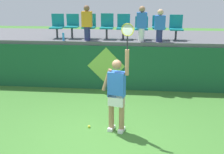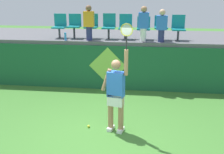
# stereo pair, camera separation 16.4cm
# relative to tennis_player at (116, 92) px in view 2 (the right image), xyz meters

# --- Properties ---
(ground_plane) EXTENTS (40.00, 40.00, 0.00)m
(ground_plane) POSITION_rel_tennis_player_xyz_m (-0.36, -0.50, -1.00)
(ground_plane) COLOR #3D752D
(court_back_wall) EXTENTS (11.97, 0.20, 1.51)m
(court_back_wall) POSITION_rel_tennis_player_xyz_m (-0.36, 2.96, -0.24)
(court_back_wall) COLOR #195633
(court_back_wall) RESTS_ON ground_plane
(spectator_platform) EXTENTS (11.97, 3.01, 0.12)m
(spectator_platform) POSITION_rel_tennis_player_xyz_m (-0.36, 4.41, 0.58)
(spectator_platform) COLOR #56565B
(spectator_platform) RESTS_ON court_back_wall
(tennis_player) EXTENTS (0.74, 0.35, 2.59)m
(tennis_player) POSITION_rel_tennis_player_xyz_m (0.00, 0.00, 0.00)
(tennis_player) COLOR white
(tennis_player) RESTS_ON ground_plane
(tennis_ball) EXTENTS (0.07, 0.07, 0.07)m
(tennis_ball) POSITION_rel_tennis_player_xyz_m (-0.69, 0.07, -0.97)
(tennis_ball) COLOR #D1E533
(tennis_ball) RESTS_ON ground_plane
(water_bottle) EXTENTS (0.07, 0.07, 0.26)m
(water_bottle) POSITION_rel_tennis_player_xyz_m (-2.05, 3.03, 0.77)
(water_bottle) COLOR #338CE5
(water_bottle) RESTS_ON spectator_platform
(stadium_chair_0) EXTENTS (0.44, 0.42, 0.84)m
(stadium_chair_0) POSITION_rel_tennis_player_xyz_m (-2.40, 3.58, 1.09)
(stadium_chair_0) COLOR #38383D
(stadium_chair_0) RESTS_ON spectator_platform
(stadium_chair_1) EXTENTS (0.44, 0.42, 0.84)m
(stadium_chair_1) POSITION_rel_tennis_player_xyz_m (-1.86, 3.58, 1.11)
(stadium_chair_1) COLOR #38383D
(stadium_chair_1) RESTS_ON spectator_platform
(stadium_chair_2) EXTENTS (0.44, 0.42, 0.85)m
(stadium_chair_2) POSITION_rel_tennis_player_xyz_m (-1.26, 3.58, 1.11)
(stadium_chair_2) COLOR #38383D
(stadium_chair_2) RESTS_ON spectator_platform
(stadium_chair_3) EXTENTS (0.44, 0.42, 0.86)m
(stadium_chair_3) POSITION_rel_tennis_player_xyz_m (-0.64, 3.58, 1.11)
(stadium_chair_3) COLOR #38383D
(stadium_chair_3) RESTS_ON spectator_platform
(stadium_chair_4) EXTENTS (0.44, 0.42, 0.85)m
(stadium_chair_4) POSITION_rel_tennis_player_xyz_m (-0.06, 3.58, 1.10)
(stadium_chair_4) COLOR #38383D
(stadium_chair_4) RESTS_ON spectator_platform
(stadium_chair_5) EXTENTS (0.44, 0.42, 0.77)m
(stadium_chair_5) POSITION_rel_tennis_player_xyz_m (0.56, 3.57, 1.07)
(stadium_chair_5) COLOR #38383D
(stadium_chair_5) RESTS_ON spectator_platform
(stadium_chair_6) EXTENTS (0.44, 0.42, 0.81)m
(stadium_chair_6) POSITION_rel_tennis_player_xyz_m (1.14, 3.57, 1.11)
(stadium_chair_6) COLOR #38383D
(stadium_chair_6) RESTS_ON spectator_platform
(stadium_chair_7) EXTENTS (0.44, 0.42, 0.84)m
(stadium_chair_7) POSITION_rel_tennis_player_xyz_m (1.72, 3.58, 1.09)
(stadium_chair_7) COLOR #38383D
(stadium_chair_7) RESTS_ON spectator_platform
(spectator_0) EXTENTS (0.34, 0.20, 1.16)m
(spectator_0) POSITION_rel_tennis_player_xyz_m (-1.26, 3.18, 1.25)
(spectator_0) COLOR navy
(spectator_0) RESTS_ON spectator_platform
(spectator_1) EXTENTS (0.34, 0.20, 1.14)m
(spectator_1) POSITION_rel_tennis_player_xyz_m (0.56, 3.16, 1.24)
(spectator_1) COLOR white
(spectator_1) RESTS_ON spectator_platform
(spectator_2) EXTENTS (0.34, 0.20, 1.05)m
(spectator_2) POSITION_rel_tennis_player_xyz_m (1.14, 3.15, 1.18)
(spectator_2) COLOR navy
(spectator_2) RESTS_ON spectator_platform
(wall_signage_mount) EXTENTS (1.27, 0.01, 1.47)m
(wall_signage_mount) POSITION_rel_tennis_player_xyz_m (-0.59, 2.86, -1.00)
(wall_signage_mount) COLOR #195633
(wall_signage_mount) RESTS_ON ground_plane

